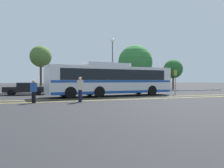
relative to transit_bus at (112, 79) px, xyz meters
The scene contains 14 objects.
ground_plane 1.77m from the transit_bus, ahead, with size 220.00×220.00×0.00m, color #262628.
lane_strip_0 2.74m from the transit_bus, 89.56° to the right, with size 0.20×32.52×0.01m, color gold.
lane_strip_1 4.41m from the transit_bus, 89.76° to the right, with size 0.20×32.52×0.01m, color gold.
curb_strip 6.56m from the transit_bus, 89.85° to the left, with size 40.52×0.36×0.15m, color #99999E.
transit_bus is the anchor object (origin of this frame).
parked_car_1 9.27m from the transit_bus, 150.64° to the left, with size 4.31×2.20×1.29m.
parked_car_2 5.31m from the transit_bus, 118.96° to the left, with size 4.94×2.07×1.34m.
pedestrian_0 8.56m from the transit_bus, 147.65° to the right, with size 0.45×0.45×1.56m.
pedestrian_1 6.50m from the transit_bus, 129.61° to the right, with size 0.42×0.47×1.77m.
bus_stop_sign 7.18m from the transit_bus, ahead, with size 0.08×0.40×2.68m.
street_lamp 8.83m from the transit_bus, 69.96° to the left, with size 0.50×0.50×7.14m.
tree_0 12.93m from the transit_bus, 120.40° to the left, with size 2.87×2.87×6.20m.
tree_1 11.87m from the transit_bus, 53.07° to the left, with size 5.05×5.05×6.76m.
tree_2 18.96m from the transit_bus, 37.00° to the left, with size 3.21×3.21×5.08m.
Camera 1 is at (-7.81, -20.18, 1.53)m, focal length 35.00 mm.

